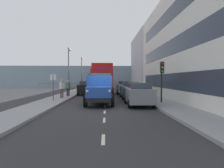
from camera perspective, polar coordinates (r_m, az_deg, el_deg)
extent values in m
plane|color=#2D2D30|center=(20.86, -2.02, -3.99)|extent=(80.00, 80.00, 0.00)
cube|color=gray|center=(21.34, 10.56, -3.68)|extent=(2.37, 39.08, 0.15)
cube|color=gray|center=(21.38, -14.59, -3.70)|extent=(2.37, 39.08, 0.15)
cube|color=silver|center=(6.50, -2.66, -16.32)|extent=(0.12, 1.10, 0.01)
cube|color=silver|center=(9.33, -2.37, -10.81)|extent=(0.12, 1.10, 0.01)
cube|color=silver|center=(11.55, -2.25, -8.42)|extent=(0.12, 1.10, 0.01)
cube|color=silver|center=(13.76, -2.17, -6.81)|extent=(0.12, 1.10, 0.01)
cube|color=silver|center=(16.37, -2.10, -5.48)|extent=(0.12, 1.10, 0.01)
cube|color=silver|center=(18.77, -2.05, -4.59)|extent=(0.12, 1.10, 0.01)
cube|color=silver|center=(21.41, -2.02, -3.83)|extent=(0.12, 1.10, 0.01)
cube|color=silver|center=(24.10, -1.99, -3.24)|extent=(0.12, 1.10, 0.01)
cube|color=silver|center=(27.02, -1.96, -2.72)|extent=(0.12, 1.10, 0.01)
cube|color=silver|center=(29.71, -1.94, -2.34)|extent=(0.12, 1.10, 0.01)
cube|color=silver|center=(32.32, -1.93, -2.03)|extent=(0.12, 1.10, 0.01)
cube|color=silver|center=(35.28, -1.91, -1.73)|extent=(0.12, 1.10, 0.01)
cube|color=silver|center=(37.76, -1.90, -1.52)|extent=(0.12, 1.10, 0.01)
cube|color=silver|center=(19.44, 29.43, 10.69)|extent=(8.34, 25.30, 10.33)
cube|color=#2D3847|center=(17.41, 17.55, 0.79)|extent=(0.08, 21.50, 1.40)
cube|color=#2D3847|center=(17.64, 17.63, 10.58)|extent=(0.08, 21.50, 1.40)
cube|color=#2D3847|center=(18.36, 17.71, 19.87)|extent=(0.08, 21.50, 1.40)
cube|color=#B7B2B7|center=(37.89, 13.48, 6.32)|extent=(8.34, 14.13, 10.40)
cube|color=gray|center=(43.30, -1.89, 2.17)|extent=(80.00, 0.80, 5.00)
cylinder|color=#4C5156|center=(42.09, 17.53, -0.47)|extent=(0.08, 0.08, 1.20)
cylinder|color=#4C5156|center=(41.47, 14.93, -0.48)|extent=(0.08, 0.08, 1.20)
cylinder|color=#4C5156|center=(40.94, 12.24, -0.48)|extent=(0.08, 0.08, 1.20)
cylinder|color=#4C5156|center=(40.50, 9.50, -0.49)|extent=(0.08, 0.08, 1.20)
cylinder|color=#4C5156|center=(40.16, 6.70, -0.50)|extent=(0.08, 0.08, 1.20)
cylinder|color=#4C5156|center=(39.92, 3.86, -0.50)|extent=(0.08, 0.08, 1.20)
cylinder|color=#4C5156|center=(39.77, 0.99, -0.51)|extent=(0.08, 0.08, 1.20)
cylinder|color=#4C5156|center=(39.73, -1.90, -0.51)|extent=(0.08, 0.08, 1.20)
cylinder|color=#4C5156|center=(39.78, -4.78, -0.51)|extent=(0.08, 0.08, 1.20)
cylinder|color=#4C5156|center=(39.94, -7.64, -0.51)|extent=(0.08, 0.08, 1.20)
cylinder|color=#4C5156|center=(40.19, -10.48, -0.51)|extent=(0.08, 0.08, 1.20)
cylinder|color=#4C5156|center=(40.54, -13.28, -0.51)|extent=(0.08, 0.08, 1.20)
cylinder|color=#4C5156|center=(40.99, -16.02, -0.51)|extent=(0.08, 0.08, 1.20)
cylinder|color=#4C5156|center=(41.53, -18.69, -0.50)|extent=(0.08, 0.08, 1.20)
cylinder|color=#4C5156|center=(42.15, -21.29, -0.50)|extent=(0.08, 0.08, 1.20)
cube|color=#4C5156|center=(39.71, -1.90, 0.24)|extent=(28.00, 0.08, 0.08)
cube|color=black|center=(15.23, -3.70, -3.75)|extent=(1.64, 5.60, 0.30)
cube|color=#1E479E|center=(13.35, -3.97, -2.34)|extent=(1.72, 1.90, 0.70)
cube|color=silver|center=(12.46, -4.13, -2.76)|extent=(1.16, 0.08, 0.56)
sphere|color=white|center=(12.44, -0.75, -2.16)|extent=(0.20, 0.20, 0.20)
sphere|color=white|center=(12.50, -7.50, -2.15)|extent=(0.20, 0.20, 0.20)
cube|color=#1E479E|center=(14.84, -3.75, 0.26)|extent=(1.93, 1.34, 1.15)
cube|color=#2D3847|center=(14.83, -3.75, 2.10)|extent=(1.78, 1.23, 0.56)
cube|color=#2D2319|center=(16.55, -3.54, -2.54)|extent=(2.10, 2.80, 0.16)
cube|color=black|center=(16.53, -0.05, -1.43)|extent=(0.08, 2.80, 0.56)
cube|color=black|center=(16.59, -7.03, -1.43)|extent=(0.08, 2.80, 0.56)
cylinder|color=black|center=(13.57, 0.15, -5.03)|extent=(0.24, 0.90, 0.90)
cylinder|color=black|center=(13.65, -8.01, -5.01)|extent=(0.24, 0.90, 0.90)
cylinder|color=black|center=(16.78, -0.21, -3.78)|extent=(0.24, 0.90, 0.90)
cylinder|color=black|center=(16.84, -6.81, -3.77)|extent=(0.24, 0.90, 0.90)
cube|color=red|center=(20.91, -3.03, 1.02)|extent=(2.40, 2.21, 2.60)
cube|color=#2D3847|center=(20.91, -3.04, 2.59)|extent=(2.20, 2.04, 0.80)
cube|color=#1933B2|center=(20.94, -3.04, 4.85)|extent=(1.75, 0.20, 0.16)
cube|color=red|center=(24.91, -2.83, 2.36)|extent=(2.50, 5.95, 3.00)
cube|color=black|center=(24.00, -2.87, -1.59)|extent=(2.00, 8.07, 0.36)
cylinder|color=black|center=(21.05, 0.11, -2.51)|extent=(0.28, 1.04, 1.04)
cylinder|color=black|center=(21.10, -6.15, -2.51)|extent=(0.28, 1.04, 1.04)
cylinder|color=black|center=(24.65, -0.16, -1.93)|extent=(0.28, 1.04, 1.04)
cylinder|color=black|center=(24.70, -5.51, -1.93)|extent=(0.28, 1.04, 1.04)
cylinder|color=black|center=(26.78, -0.29, -1.66)|extent=(0.28, 1.04, 1.04)
cylinder|color=black|center=(26.82, -5.21, -1.66)|extent=(0.28, 1.04, 1.04)
cube|color=slate|center=(14.30, 7.96, -3.30)|extent=(1.75, 4.06, 1.00)
cube|color=#2D3847|center=(14.06, 8.11, -0.49)|extent=(1.44, 2.23, 0.42)
cylinder|color=black|center=(15.48, 4.11, -4.79)|extent=(0.18, 0.60, 0.60)
cylinder|color=black|center=(15.74, 10.18, -4.70)|extent=(0.18, 0.60, 0.60)
cylinder|color=black|center=(12.99, 5.25, -6.00)|extent=(0.18, 0.60, 0.60)
cylinder|color=black|center=(13.30, 12.43, -5.85)|extent=(0.18, 0.60, 0.60)
cube|color=#1E6670|center=(19.22, 5.45, -2.07)|extent=(1.72, 4.46, 1.00)
cube|color=#2D3847|center=(18.99, 5.53, 0.03)|extent=(1.41, 2.45, 0.42)
cylinder|color=black|center=(20.55, 2.70, -3.23)|extent=(0.18, 0.60, 0.60)
cylinder|color=black|center=(20.74, 7.21, -3.20)|extent=(0.18, 0.60, 0.60)
cylinder|color=black|center=(17.80, 3.39, -3.96)|extent=(0.18, 0.60, 0.60)
cylinder|color=black|center=(18.02, 8.58, -3.91)|extent=(0.18, 0.60, 0.60)
cube|color=#B7BABF|center=(25.36, 3.70, -1.20)|extent=(1.82, 4.06, 1.00)
cube|color=#2D3847|center=(25.14, 3.74, 0.39)|extent=(1.49, 2.23, 0.42)
cylinder|color=black|center=(26.58, 1.58, -2.15)|extent=(0.18, 0.60, 0.60)
cylinder|color=black|center=(26.73, 5.28, -2.14)|extent=(0.18, 0.60, 0.60)
cylinder|color=black|center=(24.07, 1.93, -2.54)|extent=(0.18, 0.60, 0.60)
cylinder|color=black|center=(24.24, 6.01, -2.51)|extent=(0.18, 0.60, 0.60)
cube|color=black|center=(24.55, -7.85, -1.30)|extent=(1.70, 4.52, 1.00)
cube|color=#2D3847|center=(24.72, -7.80, 0.36)|extent=(1.40, 2.48, 0.42)
cylinder|color=black|center=(23.11, -6.21, -2.71)|extent=(0.18, 0.60, 0.60)
cylinder|color=black|center=(23.30, -10.19, -2.69)|extent=(0.18, 0.60, 0.60)
cylinder|color=black|center=(25.90, -5.73, -2.26)|extent=(0.18, 0.60, 0.60)
cylinder|color=black|center=(26.06, -9.29, -2.25)|extent=(0.18, 0.60, 0.60)
cube|color=#B21E1E|center=(31.05, -6.57, -0.71)|extent=(1.72, 3.95, 1.00)
cube|color=#2D3847|center=(31.23, -6.54, 0.60)|extent=(1.41, 2.17, 0.42)
cylinder|color=black|center=(29.79, -5.20, -1.77)|extent=(0.18, 0.60, 0.60)
cylinder|color=black|center=(29.93, -8.32, -1.76)|extent=(0.18, 0.60, 0.60)
cylinder|color=black|center=(32.23, -4.94, -1.52)|extent=(0.18, 0.60, 0.60)
cylinder|color=black|center=(32.36, -7.82, -1.51)|extent=(0.18, 0.60, 0.60)
cube|color=navy|center=(36.21, -5.88, -0.40)|extent=(1.86, 4.50, 1.00)
cube|color=#2D3847|center=(36.39, -5.86, 0.73)|extent=(1.52, 2.47, 0.42)
cylinder|color=black|center=(34.78, -4.59, -1.30)|extent=(0.18, 0.60, 0.60)
cylinder|color=black|center=(34.91, -7.49, -1.29)|extent=(0.18, 0.60, 0.60)
cylinder|color=black|center=(37.56, -4.38, -1.09)|extent=(0.18, 0.60, 0.60)
cylinder|color=black|center=(37.69, -7.06, -1.09)|extent=(0.18, 0.60, 0.60)
cylinder|color=#4C473D|center=(18.99, -14.67, -2.79)|extent=(0.14, 0.14, 0.88)
cylinder|color=#4C473D|center=(19.03, -15.20, -2.78)|extent=(0.14, 0.14, 0.88)
cylinder|color=silver|center=(18.97, -14.95, -0.41)|extent=(0.34, 0.34, 0.70)
cylinder|color=silver|center=(18.92, -14.30, -0.51)|extent=(0.09, 0.09, 0.64)
cylinder|color=silver|center=(19.02, -15.60, -0.51)|extent=(0.09, 0.09, 0.64)
sphere|color=tan|center=(18.96, -14.96, 1.01)|extent=(0.24, 0.24, 0.24)
cylinder|color=black|center=(21.07, -12.89, -2.43)|extent=(0.14, 0.14, 0.83)
cylinder|color=black|center=(21.11, -13.37, -2.42)|extent=(0.14, 0.14, 0.83)
cylinder|color=#47724C|center=(21.05, -13.14, -0.41)|extent=(0.34, 0.34, 0.66)
cylinder|color=#47724C|center=(21.01, -12.55, -0.50)|extent=(0.09, 0.09, 0.60)
cylinder|color=#47724C|center=(21.10, -13.72, -0.49)|extent=(0.09, 0.09, 0.60)
sphere|color=tan|center=(21.04, -13.15, 0.79)|extent=(0.22, 0.22, 0.22)
cylinder|color=black|center=(15.51, 14.72, 0.55)|extent=(0.12, 0.12, 3.20)
cube|color=black|center=(15.40, 14.90, 4.82)|extent=(0.28, 0.24, 0.90)
sphere|color=red|center=(15.31, 15.03, 5.97)|extent=(0.18, 0.18, 0.18)
sphere|color=orange|center=(15.29, 15.03, 4.85)|extent=(0.18, 0.18, 0.18)
sphere|color=green|center=(15.27, 15.02, 3.72)|extent=(0.18, 0.18, 0.18)
cylinder|color=#59595B|center=(24.08, -12.97, 3.91)|extent=(0.16, 0.16, 5.75)
cylinder|color=#59595B|center=(24.80, -12.81, 10.29)|extent=(0.10, 0.90, 0.10)
sphere|color=silver|center=(25.23, -12.61, 10.02)|extent=(0.32, 0.32, 0.32)
cylinder|color=#59595B|center=(36.29, -9.16, 3.32)|extent=(0.16, 0.16, 6.02)
cylinder|color=#59595B|center=(36.94, -9.08, 7.81)|extent=(0.10, 0.90, 0.10)
sphere|color=silver|center=(37.38, -8.99, 7.66)|extent=(0.32, 0.32, 0.32)
cylinder|color=#4C4C4C|center=(16.95, -17.35, -1.08)|extent=(0.07, 0.07, 2.20)
cube|color=silver|center=(16.93, -17.37, 1.96)|extent=(0.50, 0.04, 0.50)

